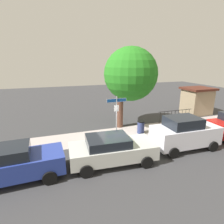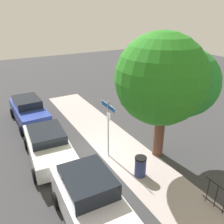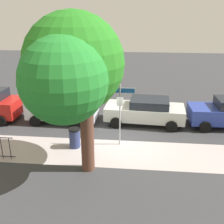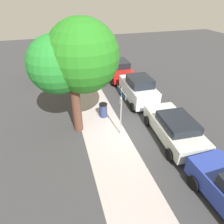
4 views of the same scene
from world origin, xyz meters
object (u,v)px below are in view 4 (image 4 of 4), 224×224
Objects in this scene: street_sign at (121,103)px; shade_tree at (76,57)px; car_white at (138,89)px; car_silver at (174,127)px; trash_bin at (103,110)px; car_red at (118,69)px; utility_shed at (53,65)px.

shade_tree is at bearing 49.25° from street_sign.
car_white is at bearing -69.33° from shade_tree.
shade_tree is at bearing 61.46° from car_silver.
car_white reaches higher than trash_bin.
car_silver is at bearing -176.58° from car_red.
shade_tree is at bearing 147.05° from car_red.
shade_tree is 8.70m from car_red.
shade_tree reaches higher than car_silver.
trash_bin is at bearing 13.05° from street_sign.
car_red is 6.23m from utility_shed.
trash_bin is (2.15, 0.50, -1.66)m from street_sign.
trash_bin is (-6.16, 3.07, -0.44)m from car_red.
trash_bin is (0.39, -1.54, -3.84)m from shade_tree.
trash_bin is at bearing -159.79° from utility_shed.
utility_shed is (11.32, 6.17, 0.59)m from car_silver.
street_sign reaches higher than car_red.
shade_tree is 1.37× the size of car_silver.
car_white is (3.51, -2.60, -1.13)m from street_sign.
trash_bin is at bearing 47.38° from car_silver.
street_sign is at bearing -130.75° from shade_tree.
utility_shed reaches higher than car_white.
car_silver is at bearing -115.07° from street_sign.
car_red reaches higher than car_silver.
car_red is (9.61, 0.21, 0.13)m from car_silver.
street_sign is at bearing 165.01° from car_red.
street_sign is 2.76m from trash_bin.
car_silver is 1.64× the size of utility_shed.
car_white is at bearing -36.55° from street_sign.
car_silver is 4.76m from trash_bin.
shade_tree is 1.54× the size of car_white.
street_sign is 4.52m from car_white.
car_silver is 4.73× the size of trash_bin.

